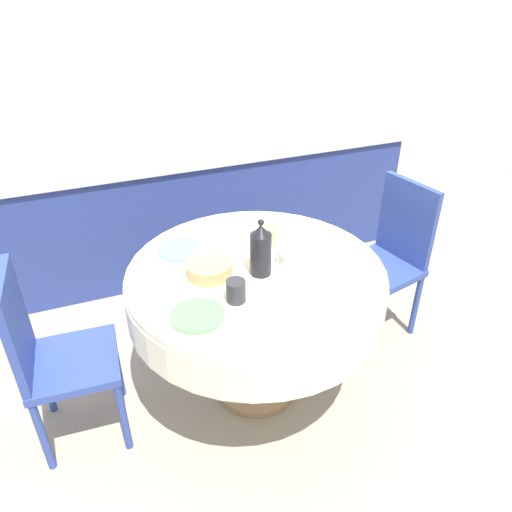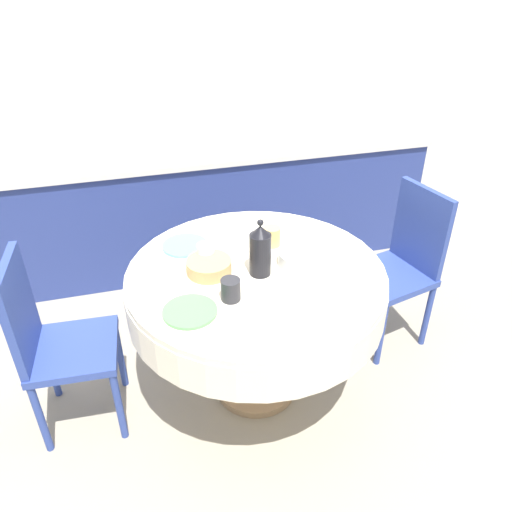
% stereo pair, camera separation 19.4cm
% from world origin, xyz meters
% --- Properties ---
extents(ground_plane, '(12.00, 12.00, 0.00)m').
position_xyz_m(ground_plane, '(0.00, 0.00, 0.00)').
color(ground_plane, '#9E937F').
extents(wall_back, '(7.00, 0.05, 2.60)m').
position_xyz_m(wall_back, '(0.00, 1.77, 1.30)').
color(wall_back, silver).
rests_on(wall_back, ground_plane).
extents(kitchen_counter, '(3.24, 0.64, 0.88)m').
position_xyz_m(kitchen_counter, '(0.00, 1.43, 0.44)').
color(kitchen_counter, navy).
rests_on(kitchen_counter, ground_plane).
extents(dining_table, '(1.23, 1.23, 0.77)m').
position_xyz_m(dining_table, '(0.00, 0.00, 0.65)').
color(dining_table, tan).
rests_on(dining_table, ground_plane).
extents(chair_left, '(0.48, 0.48, 0.96)m').
position_xyz_m(chair_left, '(0.93, 0.22, 0.53)').
color(chair_left, '#2D428E').
rests_on(chair_left, ground_plane).
extents(chair_right, '(0.42, 0.42, 0.96)m').
position_xyz_m(chair_right, '(-0.96, 0.05, 0.53)').
color(chair_right, '#2D428E').
rests_on(chair_right, ground_plane).
extents(plate_near_left, '(0.23, 0.23, 0.01)m').
position_xyz_m(plate_near_left, '(-0.35, -0.23, 0.78)').
color(plate_near_left, '#5BA85B').
rests_on(plate_near_left, dining_table).
extents(cup_near_left, '(0.09, 0.09, 0.10)m').
position_xyz_m(cup_near_left, '(-0.16, -0.19, 0.82)').
color(cup_near_left, '#28282D').
rests_on(cup_near_left, dining_table).
extents(plate_near_right, '(0.23, 0.23, 0.01)m').
position_xyz_m(plate_near_right, '(0.32, -0.27, 0.78)').
color(plate_near_right, white).
rests_on(plate_near_right, dining_table).
extents(cup_near_right, '(0.09, 0.09, 0.10)m').
position_xyz_m(cup_near_right, '(0.23, -0.09, 0.82)').
color(cup_near_right, white).
rests_on(cup_near_right, dining_table).
extents(plate_far_left, '(0.23, 0.23, 0.01)m').
position_xyz_m(plate_far_left, '(-0.29, 0.30, 0.78)').
color(plate_far_left, '#60BCB7').
rests_on(plate_far_left, dining_table).
extents(cup_far_left, '(0.09, 0.09, 0.10)m').
position_xyz_m(cup_far_left, '(-0.21, 0.13, 0.82)').
color(cup_far_left, white).
rests_on(cup_far_left, dining_table).
extents(plate_far_right, '(0.23, 0.23, 0.01)m').
position_xyz_m(plate_far_right, '(0.35, 0.24, 0.78)').
color(plate_far_right, white).
rests_on(plate_far_right, dining_table).
extents(cup_far_right, '(0.09, 0.09, 0.10)m').
position_xyz_m(cup_far_right, '(0.14, 0.20, 0.82)').
color(cup_far_right, '#DBB766').
rests_on(cup_far_right, dining_table).
extents(coffee_carafe, '(0.10, 0.10, 0.28)m').
position_xyz_m(coffee_carafe, '(0.01, -0.03, 0.90)').
color(coffee_carafe, black).
rests_on(coffee_carafe, dining_table).
extents(bread_basket, '(0.21, 0.21, 0.07)m').
position_xyz_m(bread_basket, '(-0.21, 0.04, 0.81)').
color(bread_basket, tan).
rests_on(bread_basket, dining_table).
extents(fruit_bowl, '(0.21, 0.21, 0.07)m').
position_xyz_m(fruit_bowl, '(0.21, -0.01, 0.81)').
color(fruit_bowl, silver).
rests_on(fruit_bowl, dining_table).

